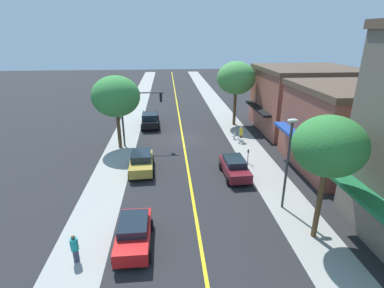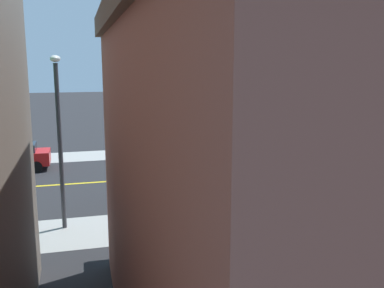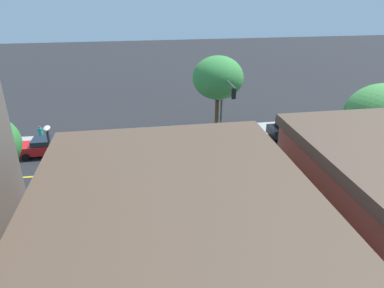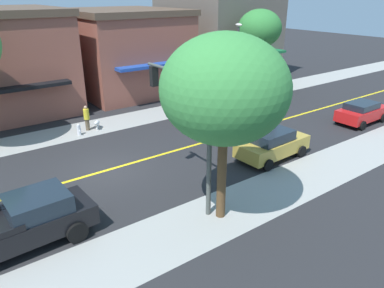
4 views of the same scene
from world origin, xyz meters
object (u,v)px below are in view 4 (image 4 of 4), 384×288
at_px(small_dog, 97,123).
at_px(red_sedan_right_curb, 362,112).
at_px(street_lamp, 237,54).
at_px(gold_sedan_right_curb, 272,144).
at_px(traffic_light_mast, 188,114).
at_px(street_tree_left_near, 260,29).
at_px(street_tree_left_far, 225,90).
at_px(black_pickup_truck, 15,226).
at_px(parking_meter, 166,106).
at_px(pedestrian_yellow_shirt, 87,117).
at_px(maroon_sedan_left_curb, 207,106).
at_px(fire_hydrant, 79,130).

bearing_deg(small_dog, red_sedan_right_curb, 90.05).
height_order(street_lamp, gold_sedan_right_curb, street_lamp).
height_order(red_sedan_right_curb, small_dog, red_sedan_right_curb).
bearing_deg(red_sedan_right_curb, traffic_light_mast, -176.01).
distance_m(street_tree_left_near, street_tree_left_far, 20.61).
bearing_deg(gold_sedan_right_curb, black_pickup_truck, 177.27).
xyz_separation_m(street_tree_left_near, parking_meter, (1.15, -10.48, -4.77)).
bearing_deg(pedestrian_yellow_shirt, red_sedan_right_curb, 176.61).
xyz_separation_m(street_tree_left_far, traffic_light_mast, (-1.79, -0.33, -1.34)).
bearing_deg(maroon_sedan_left_curb, street_lamp, 22.57).
distance_m(street_lamp, gold_sedan_right_curb, 12.34).
bearing_deg(street_tree_left_near, parking_meter, -83.74).
distance_m(street_tree_left_near, fire_hydrant, 17.86).
bearing_deg(parking_meter, street_lamp, 93.51).
xyz_separation_m(street_lamp, black_pickup_truck, (9.92, -19.74, -2.97)).
bearing_deg(fire_hydrant, street_lamp, 90.96).
distance_m(parking_meter, black_pickup_truck, 15.60).
relative_size(parking_meter, street_lamp, 0.21).
bearing_deg(street_lamp, small_dog, -90.65).
height_order(black_pickup_truck, pedestrian_yellow_shirt, black_pickup_truck).
distance_m(street_tree_left_near, red_sedan_right_curb, 11.48).
bearing_deg(pedestrian_yellow_shirt, maroon_sedan_left_curb, -168.88).
bearing_deg(maroon_sedan_left_curb, street_tree_left_far, -128.09).
xyz_separation_m(street_tree_left_far, gold_sedan_right_curb, (-2.68, 5.99, -4.50)).
bearing_deg(red_sedan_right_curb, street_tree_left_far, -169.45).
relative_size(traffic_light_mast, red_sedan_right_curb, 1.45).
distance_m(red_sedan_right_curb, pedestrian_yellow_shirt, 19.01).
bearing_deg(small_dog, pedestrian_yellow_shirt, -74.45).
bearing_deg(street_lamp, black_pickup_truck, -63.32).
bearing_deg(maroon_sedan_left_curb, pedestrian_yellow_shirt, 160.65).
bearing_deg(small_dog, parking_meter, 115.88).
xyz_separation_m(parking_meter, gold_sedan_right_curb, (9.57, 0.81, -0.02)).
height_order(traffic_light_mast, red_sedan_right_curb, traffic_light_mast).
distance_m(fire_hydrant, traffic_light_mast, 11.33).
xyz_separation_m(street_tree_left_far, maroon_sedan_left_curb, (-10.46, 7.62, -4.54)).
bearing_deg(fire_hydrant, traffic_light_mast, 5.63).
distance_m(parking_meter, gold_sedan_right_curb, 9.60).
relative_size(street_tree_left_near, traffic_light_mast, 1.22).
height_order(gold_sedan_right_curb, pedestrian_yellow_shirt, pedestrian_yellow_shirt).
bearing_deg(pedestrian_yellow_shirt, fire_hydrant, 63.15).
bearing_deg(pedestrian_yellow_shirt, traffic_light_mast, 119.75).
bearing_deg(red_sedan_right_curb, street_lamp, 107.10).
distance_m(parking_meter, pedestrian_yellow_shirt, 5.82).
distance_m(street_tree_left_far, black_pickup_truck, 8.91).
height_order(pedestrian_yellow_shirt, small_dog, pedestrian_yellow_shirt).
distance_m(street_tree_left_near, pedestrian_yellow_shirt, 16.92).
bearing_deg(street_lamp, parking_meter, -86.49).
bearing_deg(fire_hydrant, street_tree_left_near, 93.13).
height_order(street_tree_left_far, gold_sedan_right_curb, street_tree_left_far).
bearing_deg(fire_hydrant, maroon_sedan_left_curb, 77.44).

